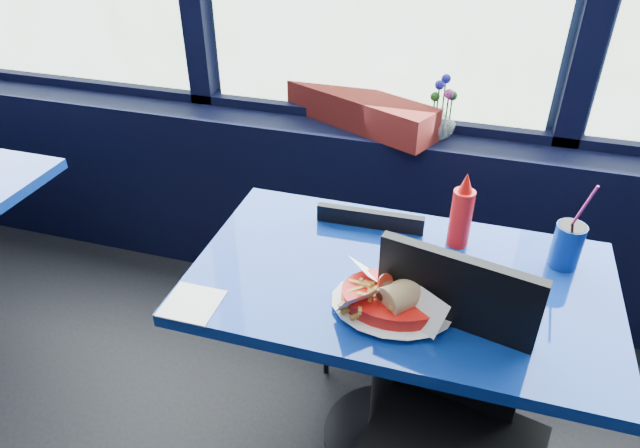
{
  "coord_description": "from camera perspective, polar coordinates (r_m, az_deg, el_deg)",
  "views": [
    {
      "loc": [
        0.45,
        0.71,
        1.78
      ],
      "look_at": [
        0.06,
        1.98,
        0.9
      ],
      "focal_mm": 32.0,
      "sensor_mm": 36.0,
      "label": 1
    }
  ],
  "objects": [
    {
      "name": "near_table",
      "position": [
        1.78,
        7.61,
        -9.76
      ],
      "size": [
        1.2,
        0.7,
        0.75
      ],
      "color": "black",
      "rests_on": "ground"
    },
    {
      "name": "ketchup_bottle",
      "position": [
        1.77,
        13.96,
        1.0
      ],
      "size": [
        0.07,
        0.07,
        0.25
      ],
      "color": "red",
      "rests_on": "near_table"
    },
    {
      "name": "planter_box",
      "position": [
        2.42,
        4.01,
        11.33
      ],
      "size": [
        0.68,
        0.44,
        0.14
      ],
      "primitive_type": "cube",
      "rotation": [
        0.0,
        0.0,
        -0.43
      ],
      "color": "maroon",
      "rests_on": "window_sill"
    },
    {
      "name": "chair_near_back",
      "position": [
        2.11,
        5.29,
        -5.19
      ],
      "size": [
        0.38,
        0.38,
        0.81
      ],
      "rotation": [
        0.0,
        0.0,
        3.17
      ],
      "color": "black",
      "rests_on": "ground"
    },
    {
      "name": "window_sill",
      "position": [
        2.61,
        4.31,
        1.5
      ],
      "size": [
        5.0,
        0.26,
        0.8
      ],
      "primitive_type": "cube",
      "color": "black",
      "rests_on": "ground"
    },
    {
      "name": "food_basket",
      "position": [
        1.53,
        7.51,
        -7.32
      ],
      "size": [
        0.36,
        0.36,
        0.11
      ],
      "rotation": [
        0.0,
        0.0,
        0.43
      ],
      "color": "red",
      "rests_on": "near_table"
    },
    {
      "name": "napkin",
      "position": [
        1.59,
        -12.69,
        -7.75
      ],
      "size": [
        0.15,
        0.15,
        0.0
      ],
      "primitive_type": "cube",
      "rotation": [
        0.0,
        0.0,
        0.01
      ],
      "color": "white",
      "rests_on": "near_table"
    },
    {
      "name": "soda_cup",
      "position": [
        1.79,
        23.49,
        -1.89
      ],
      "size": [
        0.09,
        0.09,
        0.29
      ],
      "rotation": [
        0.0,
        0.0,
        0.04
      ],
      "color": "navy",
      "rests_on": "near_table"
    },
    {
      "name": "flower_vase",
      "position": [
        2.35,
        11.98,
        10.25
      ],
      "size": [
        0.14,
        0.15,
        0.25
      ],
      "rotation": [
        0.0,
        0.0,
        -0.21
      ],
      "color": "silver",
      "rests_on": "window_sill"
    },
    {
      "name": "chair_near_front",
      "position": [
        1.6,
        12.6,
        -17.76
      ],
      "size": [
        0.52,
        0.52,
        0.96
      ],
      "rotation": [
        0.0,
        0.0,
        -0.22
      ],
      "color": "black",
      "rests_on": "ground"
    }
  ]
}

